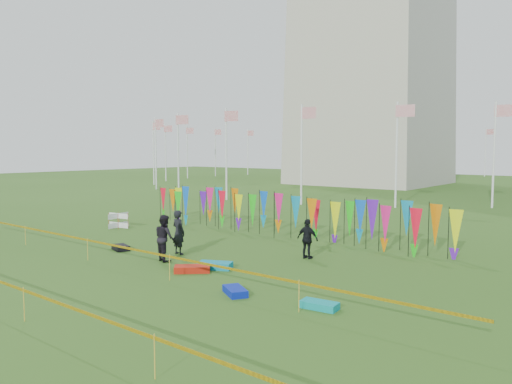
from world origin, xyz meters
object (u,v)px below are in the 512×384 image
Objects in this scene: kite_bag_blue at (235,291)px; kite_bag_teal at (319,305)px; person_mid at (165,238)px; kite_bag_black at (121,248)px; box_kite at (118,220)px; person_right at (308,239)px; person_left at (179,232)px; kite_bag_red at (192,269)px; kite_bag_turquoise at (215,265)px.

kite_bag_teal is at bearing 9.59° from kite_bag_blue.
person_mid is 3.26m from kite_bag_black.
person_right reaches higher than box_kite.
person_mid reaches higher than kite_bag_teal.
person_right is 8.28m from kite_bag_black.
person_mid is (0.50, -1.20, -0.01)m from person_left.
person_left reaches higher than person_right.
kite_bag_red is 1.22× the size of kite_bag_teal.
kite_bag_blue is at bearing -170.41° from kite_bag_teal.
kite_bag_red is at bearing -177.83° from person_mid.
kite_bag_blue is (5.76, -2.93, -0.83)m from person_left.
kite_bag_black reaches higher than kite_bag_blue.
kite_bag_black is at bearing 171.64° from kite_bag_red.
person_left is 1.16× the size of person_right.
person_right is 1.62× the size of kite_bag_blue.
person_mid is at bearing 164.52° from kite_bag_red.
kite_bag_turquoise is (2.98, -0.91, -0.81)m from person_left.
person_mid is at bearing -24.72° from box_kite.
person_right is (12.73, -0.02, 0.39)m from box_kite.
box_kite is 12.73m from person_right.
box_kite is 0.46× the size of person_mid.
kite_bag_black is (-7.35, -3.73, -0.70)m from person_right.
person_left is at bearing -49.49° from person_mid.
kite_bag_red reaches higher than kite_bag_blue.
person_left is at bearing 146.23° from kite_bag_red.
kite_bag_teal is at bearing -7.43° from kite_bag_black.
kite_bag_red is (2.19, -0.61, -0.81)m from person_mid.
person_mid is at bearing 161.74° from kite_bag_blue.
box_kite is at bearing 162.52° from kite_bag_teal.
kite_bag_turquoise is 1.31× the size of kite_bag_black.
kite_bag_blue is 2.76m from kite_bag_teal.
person_left reaches higher than kite_bag_blue.
kite_bag_turquoise is 0.94m from kite_bag_red.
person_right reaches higher than kite_bag_black.
box_kite is 17.30m from kite_bag_teal.
person_right is at bearing 26.88° from kite_bag_black.
box_kite reaches higher than kite_bag_teal.
person_left is 1.51× the size of kite_bag_turquoise.
kite_bag_red reaches higher than kite_bag_teal.
box_kite is 6.56m from kite_bag_black.
person_mid is 2.62m from kite_bag_turquoise.
kite_bag_teal is (16.50, -5.20, -0.32)m from box_kite.
kite_bag_teal is (2.72, 0.46, -0.01)m from kite_bag_blue.
kite_bag_turquoise is at bearing 63.22° from person_right.
kite_bag_black reaches higher than kite_bag_teal.
person_mid reaches higher than kite_bag_black.
kite_bag_black is 11.22m from kite_bag_teal.
kite_bag_black is (-3.15, 0.18, -0.82)m from person_mid.
person_mid is 1.45× the size of kite_bag_red.
kite_bag_turquoise is at bearing 72.65° from kite_bag_red.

